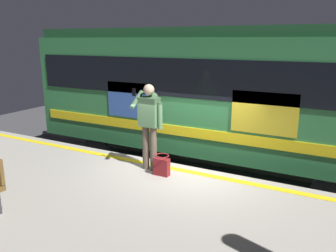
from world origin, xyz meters
The scene contains 8 objects.
ground_plane centered at (0.00, 0.00, 0.00)m, with size 25.10×25.10×0.00m, color #3D3D3F.
platform centered at (0.00, 2.29, 0.56)m, with size 12.00×4.59×1.12m, color #9E998E.
safety_line centered at (0.00, 0.30, 1.12)m, with size 11.76×0.16×0.01m, color yellow.
track_rail_near centered at (0.00, -1.65, 0.08)m, with size 15.60×0.08×0.16m, color slate.
track_rail_far centered at (0.00, -3.09, 0.08)m, with size 15.60×0.08×0.16m, color slate.
train_carriage centered at (0.35, -2.36, 2.46)m, with size 9.62×2.90×3.84m.
passenger centered at (0.59, 0.53, 2.16)m, with size 0.57×0.55×1.76m.
handbag centered at (0.22, 0.71, 1.31)m, with size 0.31×0.28×0.42m.
Camera 1 is at (-2.86, 6.20, 3.72)m, focal length 36.52 mm.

